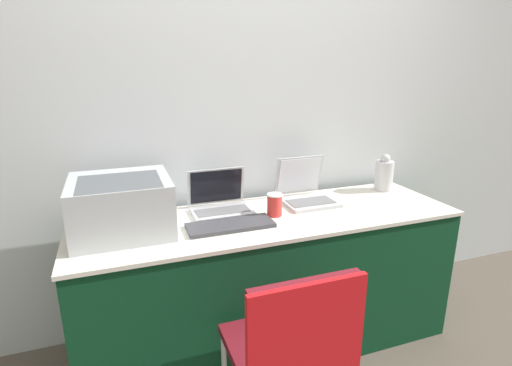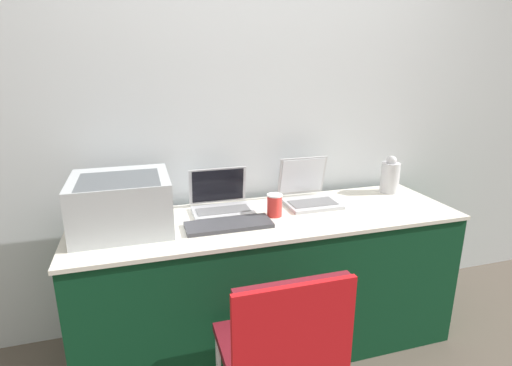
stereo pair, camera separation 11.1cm
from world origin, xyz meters
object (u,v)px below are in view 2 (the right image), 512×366
Objects in this scene: laptop_right at (308,193)px; coffee_cup at (275,205)px; laptop_left at (221,201)px; metal_pitcher at (390,176)px; printer at (121,201)px; chair at (283,345)px; external_keyboard at (229,225)px.

laptop_right reaches higher than coffee_cup.
laptop_left is 1.38× the size of metal_pitcher.
printer reaches higher than coffee_cup.
laptop_left reaches higher than chair.
laptop_right is at bearing 61.05° from chair.
laptop_right is 1.31× the size of metal_pitcher.
printer is 0.77m from coffee_cup.
printer is at bearing 128.13° from chair.
chair is (-0.46, -0.82, -0.31)m from laptop_right.
laptop_left is 0.38× the size of chair.
laptop_left is 0.75× the size of external_keyboard.
printer is 0.53× the size of chair.
printer reaches higher than laptop_right.
metal_pitcher is (0.82, 0.18, 0.04)m from coffee_cup.
laptop_right is at bearing -1.80° from laptop_left.
laptop_right is at bearing -176.84° from metal_pitcher.
laptop_left reaches higher than external_keyboard.
laptop_left is 0.51m from laptop_right.
metal_pitcher is at bearing 12.41° from coffee_cup.
coffee_cup is at bearing -33.29° from laptop_left.
printer is at bearing -166.67° from laptop_left.
chair is at bearing -86.17° from laptop_left.
laptop_right is 0.30m from coffee_cup.
metal_pitcher is (1.59, 0.14, -0.04)m from printer.
chair is at bearing -106.28° from coffee_cup.
external_keyboard is 1.12m from metal_pitcher.
coffee_cup is 0.77m from chair.
metal_pitcher reaches higher than external_keyboard.
coffee_cup is 0.85m from metal_pitcher.
laptop_left is (0.51, 0.12, -0.09)m from printer.
external_keyboard is 0.66m from chair.
printer is 1.41× the size of laptop_left.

